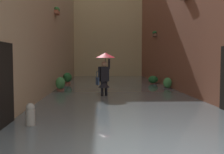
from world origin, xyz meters
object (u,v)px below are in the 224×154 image
(potted_plant_mid_right, at_px, (60,85))
(potted_plant_near_left, at_px, (167,85))
(potted_plant_far_left, at_px, (153,81))
(person_wading, at_px, (105,68))
(potted_plant_near_right, at_px, (67,79))
(mooring_bollard, at_px, (31,119))

(potted_plant_mid_right, height_order, potted_plant_near_left, potted_plant_mid_right)
(potted_plant_far_left, bearing_deg, potted_plant_mid_right, 33.34)
(potted_plant_mid_right, bearing_deg, person_wading, 136.70)
(potted_plant_near_left, bearing_deg, potted_plant_far_left, -86.47)
(potted_plant_near_right, xyz_separation_m, potted_plant_near_left, (-5.61, 2.95, -0.11))
(potted_plant_mid_right, distance_m, mooring_bollard, 7.23)
(potted_plant_far_left, xyz_separation_m, potted_plant_near_right, (5.43, 0.01, 0.13))
(person_wading, height_order, potted_plant_near_right, person_wading)
(mooring_bollard, bearing_deg, person_wading, -109.88)
(potted_plant_mid_right, distance_m, potted_plant_near_left, 5.59)
(potted_plant_far_left, height_order, potted_plant_mid_right, potted_plant_mid_right)
(person_wading, relative_size, potted_plant_near_right, 2.30)
(mooring_bollard, bearing_deg, potted_plant_far_left, -115.27)
(potted_plant_mid_right, relative_size, potted_plant_near_left, 1.10)
(potted_plant_far_left, relative_size, mooring_bollard, 0.94)
(potted_plant_near_right, distance_m, mooring_bollard, 10.76)
(potted_plant_far_left, relative_size, potted_plant_mid_right, 0.80)
(mooring_bollard, bearing_deg, potted_plant_near_right, -88.13)
(potted_plant_far_left, distance_m, mooring_bollard, 11.90)
(person_wading, xyz_separation_m, potted_plant_far_left, (-3.21, -5.59, -0.99))
(potted_plant_far_left, bearing_deg, mooring_bollard, 64.73)
(potted_plant_near_left, bearing_deg, person_wading, 37.74)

